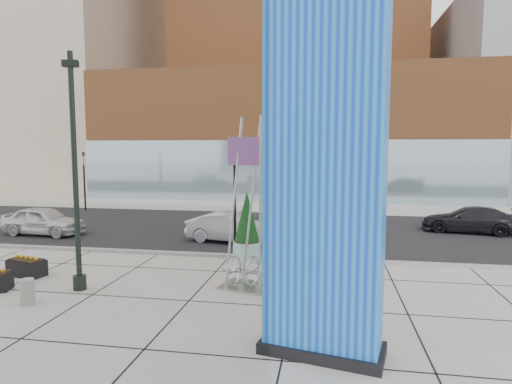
% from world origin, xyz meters
% --- Properties ---
extents(ground, '(160.00, 160.00, 0.00)m').
position_xyz_m(ground, '(0.00, 0.00, 0.00)').
color(ground, '#9E9991').
rests_on(ground, ground).
extents(street_asphalt, '(80.00, 12.00, 0.02)m').
position_xyz_m(street_asphalt, '(0.00, 10.00, 0.01)').
color(street_asphalt, black).
rests_on(street_asphalt, ground).
extents(curb_edge, '(80.00, 0.30, 0.12)m').
position_xyz_m(curb_edge, '(0.00, 4.00, 0.06)').
color(curb_edge, gray).
rests_on(curb_edge, ground).
extents(tower_podium, '(34.00, 10.00, 11.00)m').
position_xyz_m(tower_podium, '(1.00, 27.00, 5.50)').
color(tower_podium, brown).
rests_on(tower_podium, ground).
extents(tower_glass_front, '(34.00, 0.60, 5.00)m').
position_xyz_m(tower_glass_front, '(1.00, 22.20, 2.50)').
color(tower_glass_front, '#8CA5B2').
rests_on(tower_glass_front, ground).
extents(building_beige_left, '(18.00, 20.00, 34.00)m').
position_xyz_m(building_beige_left, '(-26.00, 34.00, 17.00)').
color(building_beige_left, tan).
rests_on(building_beige_left, ground).
extents(blue_pylon, '(2.75, 1.66, 8.57)m').
position_xyz_m(blue_pylon, '(4.80, -3.52, 4.14)').
color(blue_pylon, '#0C45C0').
rests_on(blue_pylon, ground).
extents(lamp_post, '(0.48, 0.39, 7.17)m').
position_xyz_m(lamp_post, '(-2.65, -0.61, 2.94)').
color(lamp_post, black).
rests_on(lamp_post, ground).
extents(public_art_sculpture, '(2.56, 1.74, 5.32)m').
position_xyz_m(public_art_sculpture, '(2.81, 0.34, 1.40)').
color(public_art_sculpture, '#AEB0B3').
rests_on(public_art_sculpture, ground).
extents(concrete_bollard, '(0.37, 0.37, 0.72)m').
position_xyz_m(concrete_bollard, '(-3.35, -2.02, 0.36)').
color(concrete_bollard, gray).
rests_on(concrete_bollard, ground).
extents(overhead_street_sign, '(2.06, 0.48, 4.37)m').
position_xyz_m(overhead_street_sign, '(2.03, 3.80, 3.75)').
color(overhead_street_sign, black).
rests_on(overhead_street_sign, ground).
extents(round_planter_east, '(1.12, 1.12, 2.80)m').
position_xyz_m(round_planter_east, '(4.60, 1.80, 1.33)').
color(round_planter_east, '#96C9C0').
rests_on(round_planter_east, ground).
extents(round_planter_mid, '(1.05, 1.05, 2.62)m').
position_xyz_m(round_planter_mid, '(5.20, 3.46, 1.24)').
color(round_planter_mid, '#96C9C0').
rests_on(round_planter_mid, ground).
extents(round_planter_west, '(1.08, 1.08, 2.71)m').
position_xyz_m(round_planter_west, '(1.80, 3.60, 1.28)').
color(round_planter_west, '#96C9C0').
rests_on(round_planter_west, ground).
extents(box_planter_north, '(1.40, 0.92, 0.70)m').
position_xyz_m(box_planter_north, '(-5.25, 0.39, 0.32)').
color(box_planter_north, black).
rests_on(box_planter_north, ground).
extents(car_white_west, '(4.24, 1.93, 1.41)m').
position_xyz_m(car_white_west, '(-9.23, 6.75, 0.71)').
color(car_white_west, silver).
rests_on(car_white_west, ground).
extents(car_silver_mid, '(4.32, 2.13, 1.36)m').
position_xyz_m(car_silver_mid, '(0.46, 6.68, 0.68)').
color(car_silver_mid, '#ADAFB5').
rests_on(car_silver_mid, ground).
extents(car_dark_east, '(4.88, 2.74, 1.33)m').
position_xyz_m(car_dark_east, '(12.06, 10.98, 0.67)').
color(car_dark_east, black).
rests_on(car_dark_east, ground).
extents(traffic_signal, '(0.15, 0.18, 4.10)m').
position_xyz_m(traffic_signal, '(-12.00, 15.00, 2.30)').
color(traffic_signal, black).
rests_on(traffic_signal, ground).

